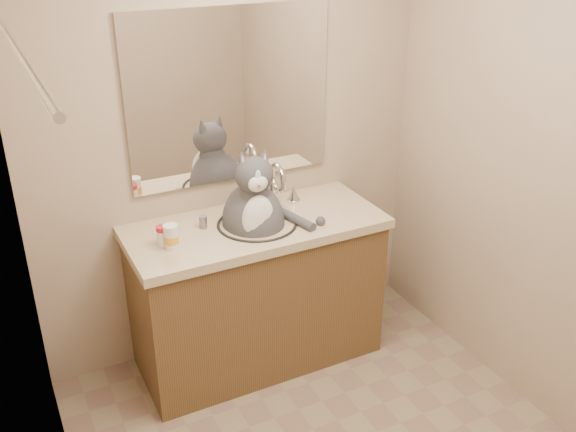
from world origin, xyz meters
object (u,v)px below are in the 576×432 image
(cat, at_px, (254,217))
(pill_bottle_orange, at_px, (171,237))
(pill_bottle_redcap, at_px, (163,236))
(grey_canister, at_px, (203,222))

(cat, bearing_deg, pill_bottle_orange, -162.15)
(pill_bottle_orange, bearing_deg, pill_bottle_redcap, 121.99)
(pill_bottle_redcap, xyz_separation_m, grey_canister, (0.24, 0.09, -0.02))
(cat, distance_m, pill_bottle_orange, 0.46)
(pill_bottle_redcap, relative_size, pill_bottle_orange, 0.84)
(pill_bottle_orange, bearing_deg, grey_canister, 33.40)
(pill_bottle_orange, bearing_deg, cat, 6.84)
(pill_bottle_orange, height_order, grey_canister, pill_bottle_orange)
(cat, height_order, pill_bottle_redcap, cat)
(cat, height_order, pill_bottle_orange, cat)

